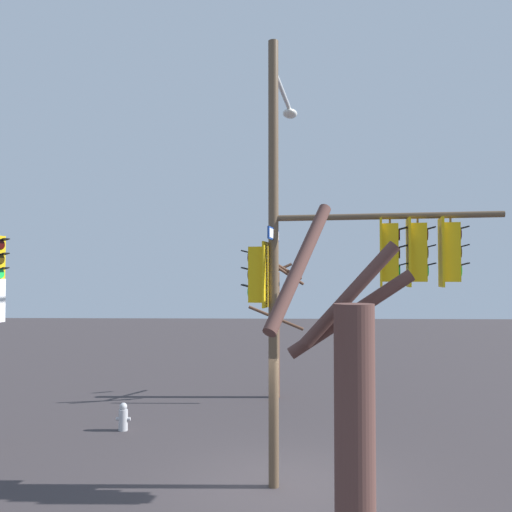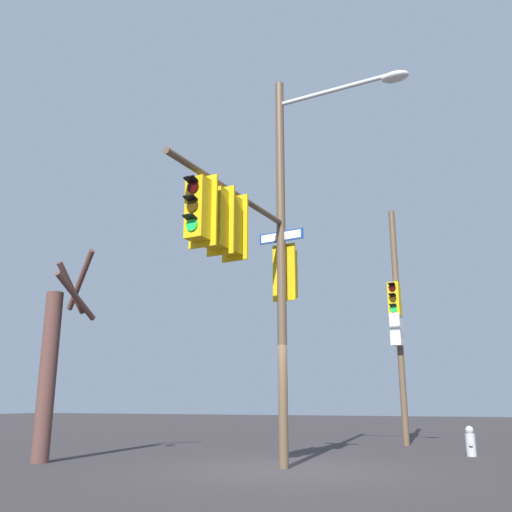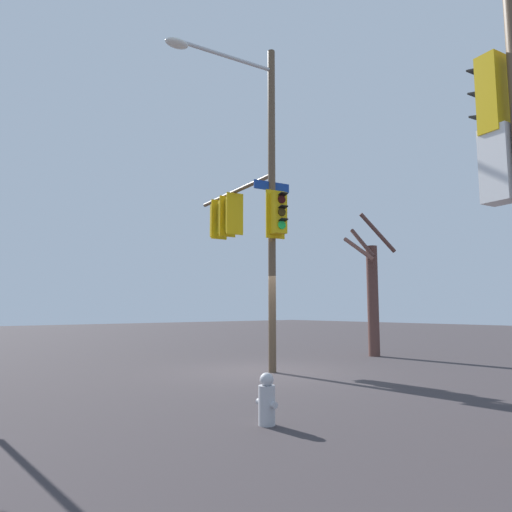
% 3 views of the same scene
% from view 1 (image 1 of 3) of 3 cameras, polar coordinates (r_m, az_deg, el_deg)
% --- Properties ---
extents(ground_plane, '(80.00, 80.00, 0.00)m').
position_cam_1_polar(ground_plane, '(11.54, 2.77, -23.01)').
color(ground_plane, '#393335').
extents(main_signal_pole_assembly, '(4.91, 3.85, 8.83)m').
position_cam_1_polar(main_signal_pole_assembly, '(10.74, 8.41, 1.18)').
color(main_signal_pole_assembly, brown).
rests_on(main_signal_pole_assembly, ground).
extents(fire_hydrant, '(0.38, 0.24, 0.73)m').
position_cam_1_polar(fire_hydrant, '(15.40, -13.82, -16.19)').
color(fire_hydrant, '#B2B2B7').
rests_on(fire_hydrant, ground).
extents(bare_tree_behind_pole, '(1.65, 1.17, 4.93)m').
position_cam_1_polar(bare_tree_behind_pole, '(5.71, 10.07, -21.89)').
color(bare_tree_behind_pole, brown).
rests_on(bare_tree_behind_pole, ground).
extents(bare_tree_across_street, '(2.01, 2.09, 4.75)m').
position_cam_1_polar(bare_tree_across_street, '(18.42, 2.24, -7.19)').
color(bare_tree_across_street, brown).
rests_on(bare_tree_across_street, ground).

